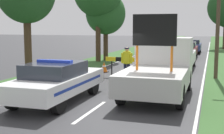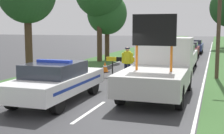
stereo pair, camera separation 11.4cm
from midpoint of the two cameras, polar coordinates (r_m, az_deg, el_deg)
name	(u,v)px [view 2 (the right image)]	position (r m, az deg, el deg)	size (l,w,h in m)	color
ground_plane	(103,103)	(11.35, -1.42, -6.59)	(160.00, 160.00, 0.00)	#333335
lane_markings	(167,59)	(26.74, 10.21, 1.42)	(6.74, 63.32, 0.01)	silver
grass_verge_left	(124,54)	(31.69, 2.40, 2.48)	(3.02, 120.00, 0.03)	#38602D
police_car	(56,81)	(11.63, -9.84, -2.45)	(1.92, 4.97, 1.55)	white
work_truck	(160,68)	(12.73, 9.04, -0.12)	(2.29, 5.24, 3.18)	white
road_barrier	(137,61)	(16.70, 4.77, 1.09)	(3.44, 0.08, 1.09)	black
police_officer	(127,60)	(16.13, 3.03, 1.21)	(0.61, 0.39, 1.69)	#191E38
pedestrian_civilian	(143,63)	(15.79, 5.81, 0.73)	(0.56, 0.36, 1.56)	#191E38
traffic_cone_near_police	(172,70)	(17.66, 11.06, -0.56)	(0.49, 0.49, 0.68)	black
traffic_cone_centre_front	(105,67)	(18.79, -1.12, 0.00)	(0.47, 0.47, 0.64)	black
queued_car_van_white	(181,56)	(21.02, 12.74, 1.99)	(1.78, 4.54, 1.56)	silver
queued_car_wagon_maroon	(188,49)	(28.03, 13.76, 3.17)	(1.86, 4.10, 1.42)	maroon
queued_car_hatch_blue	(193,46)	(33.64, 14.76, 3.75)	(1.85, 4.40, 1.39)	navy
roadside_tree_far_left	(107,14)	(25.24, -0.78, 9.69)	(3.18, 3.18, 5.44)	#42301E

